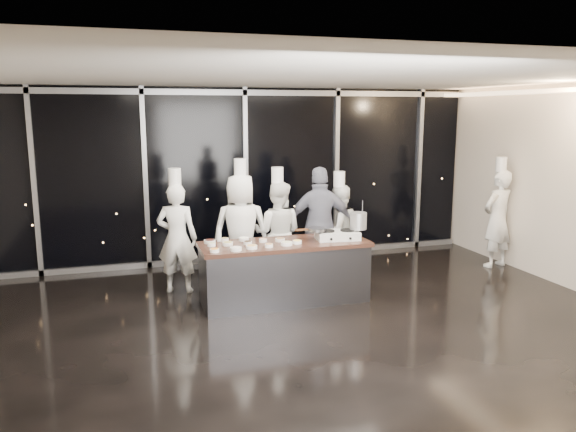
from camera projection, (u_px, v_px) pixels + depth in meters
name	position (u px, v px, depth m)	size (l,w,h in m)	color
ground	(304.00, 323.00, 7.46)	(9.00, 9.00, 0.00)	black
room_shell	(318.00, 153.00, 7.09)	(9.02, 7.02, 3.21)	beige
window_wall	(245.00, 176.00, 10.39)	(8.90, 0.11, 3.20)	black
demo_counter	(284.00, 272.00, 8.22)	(2.46, 0.86, 0.90)	#38383D
stove	(337.00, 235.00, 8.32)	(0.67, 0.46, 0.14)	silver
frying_pan	(316.00, 229.00, 8.24)	(0.48, 0.30, 0.04)	slate
stock_pot	(358.00, 221.00, 8.35)	(0.25, 0.25, 0.25)	#B7B7BA
prep_bowls	(248.00, 243.00, 7.96)	(1.35, 0.74, 0.05)	white
squeeze_bottle	(219.00, 234.00, 8.18)	(0.07, 0.07, 0.24)	silver
chef_far_left	(177.00, 237.00, 8.60)	(0.72, 0.58, 1.93)	white
chef_left	(241.00, 230.00, 8.85)	(0.98, 0.72, 2.05)	white
chef_center	(278.00, 232.00, 9.05)	(1.00, 0.92, 1.90)	white
guest	(320.00, 225.00, 9.13)	(1.18, 0.69, 1.90)	#141938
chef_right	(338.00, 231.00, 9.41)	(0.89, 0.77, 1.80)	white
chef_side	(497.00, 218.00, 10.03)	(0.73, 0.58, 1.98)	white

